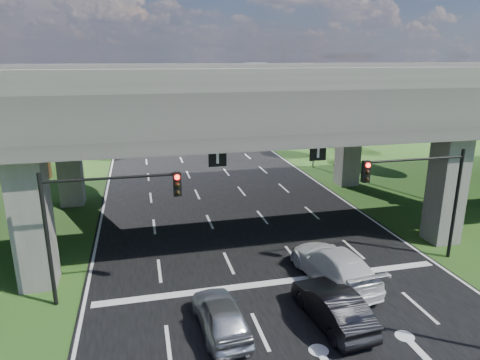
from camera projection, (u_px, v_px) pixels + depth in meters
name	position (u px, v px, depth m)	size (l,w,h in m)	color
ground	(303.00, 326.00, 17.33)	(160.00, 160.00, 0.00)	#253F14
road	(244.00, 231.00, 26.67)	(18.00, 120.00, 0.03)	black
overpass	(236.00, 100.00, 26.34)	(80.00, 15.00, 10.00)	#33312F
signal_right	(423.00, 186.00, 21.60)	(5.76, 0.54, 6.00)	black
signal_left	(99.00, 211.00, 18.11)	(5.76, 0.54, 6.00)	black
streetlight_far	(312.00, 108.00, 40.38)	(3.38, 0.25, 10.00)	gray
streetlight_beyond	(264.00, 94.00, 55.33)	(3.38, 0.25, 10.00)	gray
tree_left_near	(44.00, 124.00, 37.17)	(4.50, 4.50, 7.80)	black
tree_left_mid	(29.00, 120.00, 44.16)	(3.91, 3.90, 6.76)	black
tree_left_far	(78.00, 102.00, 52.25)	(4.80, 4.80, 8.32)	black
tree_right_near	(322.00, 116.00, 45.16)	(4.20, 4.20, 7.28)	black
tree_right_mid	(318.00, 109.00, 53.39)	(3.91, 3.90, 6.76)	black
tree_right_far	(269.00, 99.00, 59.79)	(4.50, 4.50, 7.80)	black
car_silver	(221.00, 315.00, 16.77)	(1.70, 4.23, 1.44)	#B0B2B8
car_dark	(332.00, 306.00, 17.31)	(1.59, 4.55, 1.50)	black
car_white	(334.00, 265.00, 20.50)	(2.35, 5.78, 1.68)	silver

